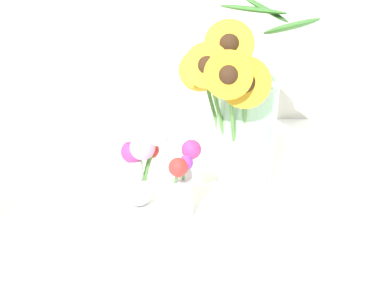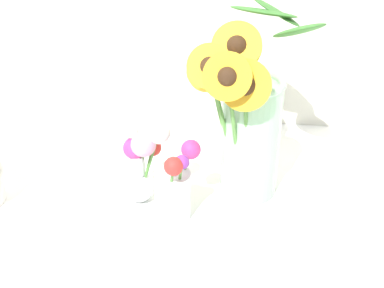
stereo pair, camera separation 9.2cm
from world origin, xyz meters
The scene contains 5 objects.
ground_plane centered at (0.00, 0.00, 0.00)m, with size 6.00×6.00×0.00m, color white.
serving_tray centered at (-0.01, 0.03, 0.01)m, with size 0.41×0.41×0.02m.
mason_jar_sunflowers centered at (0.08, 0.08, 0.17)m, with size 0.25×0.22×0.34m.
vase_small_center centered at (-0.03, -0.02, 0.08)m, with size 0.08×0.09×0.14m.
vase_bulb_right centered at (-0.10, 0.02, 0.10)m, with size 0.09×0.06×0.17m.
Camera 1 is at (-0.01, -0.75, 0.61)m, focal length 50.00 mm.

